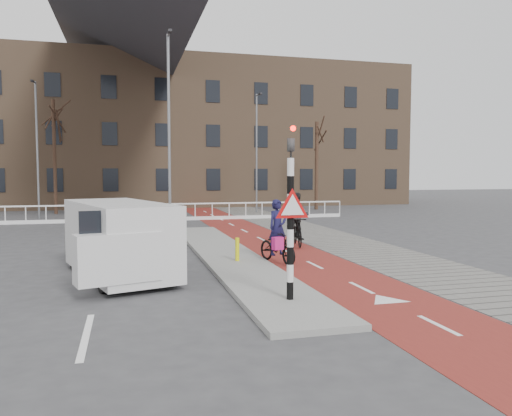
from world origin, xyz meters
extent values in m
plane|color=#38383A|center=(0.00, 0.00, 0.00)|extent=(120.00, 120.00, 0.00)
cube|color=maroon|center=(1.50, 10.00, 0.01)|extent=(2.50, 60.00, 0.01)
cube|color=slate|center=(4.30, 10.00, 0.01)|extent=(3.00, 60.00, 0.01)
cube|color=gray|center=(-0.70, 4.00, 0.06)|extent=(1.80, 16.00, 0.12)
cylinder|color=black|center=(-0.60, -2.00, 1.56)|extent=(0.14, 0.14, 2.88)
imported|color=black|center=(-0.60, -2.00, 3.40)|extent=(0.13, 0.16, 0.80)
cylinder|color=#FF0C05|center=(-0.60, -2.14, 3.58)|extent=(0.11, 0.02, 0.11)
cylinder|color=yellow|center=(-0.68, 2.65, 0.46)|extent=(0.12, 0.12, 0.68)
imported|color=black|center=(0.55, 2.61, 0.49)|extent=(1.13, 1.93, 0.96)
imported|color=#151338|center=(0.55, 2.61, 1.08)|extent=(0.70, 0.56, 1.67)
cube|color=#C91C73|center=(0.39, 2.09, 0.68)|extent=(0.35, 0.27, 0.37)
imported|color=black|center=(2.26, 5.72, 0.56)|extent=(0.84, 1.90, 1.11)
imported|color=black|center=(2.26, 5.72, 1.12)|extent=(0.95, 0.80, 1.74)
cube|color=silver|center=(-4.01, 1.70, 1.04)|extent=(3.05, 4.86, 1.81)
cube|color=green|center=(-4.93, 1.70, 0.94)|extent=(0.86, 2.78, 0.55)
cube|color=green|center=(-3.10, 1.70, 0.94)|extent=(0.86, 2.78, 0.55)
cube|color=black|center=(-4.01, -0.21, 1.44)|extent=(1.58, 0.52, 0.90)
cylinder|color=black|center=(-4.31, 0.01, 0.32)|extent=(0.40, 0.67, 0.63)
cylinder|color=black|center=(-2.83, 0.45, 0.32)|extent=(0.40, 0.67, 0.63)
cylinder|color=black|center=(-5.20, 2.96, 0.32)|extent=(0.40, 0.67, 0.63)
cylinder|color=black|center=(-3.72, 3.40, 0.32)|extent=(0.40, 0.67, 0.63)
cube|color=silver|center=(-5.00, 17.00, 0.95)|extent=(28.00, 0.08, 0.08)
cube|color=silver|center=(-5.00, 17.00, 0.10)|extent=(28.00, 0.10, 0.20)
cube|color=#7F6047|center=(-3.00, 32.00, 6.00)|extent=(46.00, 10.00, 12.00)
cylinder|color=#331E16|center=(-8.35, 23.65, 3.75)|extent=(0.22, 0.22, 7.49)
cylinder|color=#331E16|center=(9.88, 23.17, 3.24)|extent=(0.27, 0.27, 6.48)
cylinder|color=slate|center=(-1.96, 10.66, 4.35)|extent=(0.12, 0.12, 8.69)
cylinder|color=slate|center=(-8.84, 20.15, 4.01)|extent=(0.12, 0.12, 8.02)
cylinder|color=slate|center=(4.84, 21.53, 4.03)|extent=(0.12, 0.12, 8.05)
camera|label=1|loc=(-3.81, -11.56, 2.70)|focal=35.00mm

